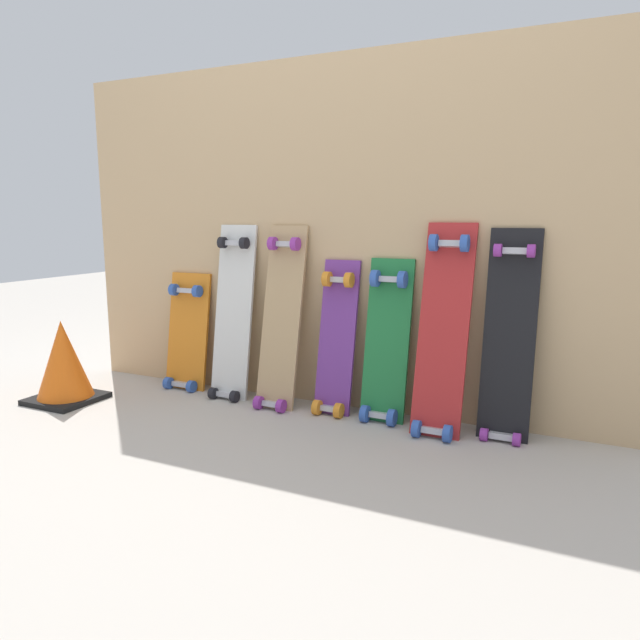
{
  "coord_description": "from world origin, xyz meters",
  "views": [
    {
      "loc": [
        1.1,
        -2.36,
        0.87
      ],
      "look_at": [
        0.0,
        -0.07,
        0.42
      ],
      "focal_mm": 33.03,
      "sensor_mm": 36.0,
      "label": 1
    }
  ],
  "objects_px": {
    "skateboard_white": "(233,319)",
    "skateboard_black": "(509,344)",
    "skateboard_natural": "(281,324)",
    "skateboard_purple": "(336,344)",
    "traffic_cone": "(64,362)",
    "skateboard_orange": "(187,337)",
    "skateboard_green": "(386,347)",
    "skateboard_red": "(443,337)"
  },
  "relations": [
    {
      "from": "skateboard_purple",
      "to": "skateboard_green",
      "type": "xyz_separation_m",
      "value": [
        0.23,
        0.0,
        0.01
      ]
    },
    {
      "from": "skateboard_green",
      "to": "traffic_cone",
      "type": "xyz_separation_m",
      "value": [
        -1.45,
        -0.43,
        -0.12
      ]
    },
    {
      "from": "skateboard_green",
      "to": "traffic_cone",
      "type": "bearing_deg",
      "value": -163.58
    },
    {
      "from": "skateboard_green",
      "to": "skateboard_black",
      "type": "bearing_deg",
      "value": 0.72
    },
    {
      "from": "skateboard_purple",
      "to": "skateboard_red",
      "type": "xyz_separation_m",
      "value": [
        0.48,
        -0.04,
        0.08
      ]
    },
    {
      "from": "skateboard_orange",
      "to": "traffic_cone",
      "type": "distance_m",
      "value": 0.59
    },
    {
      "from": "skateboard_white",
      "to": "skateboard_purple",
      "type": "xyz_separation_m",
      "value": [
        0.54,
        -0.0,
        -0.07
      ]
    },
    {
      "from": "skateboard_red",
      "to": "traffic_cone",
      "type": "xyz_separation_m",
      "value": [
        -1.7,
        -0.39,
        -0.2
      ]
    },
    {
      "from": "skateboard_natural",
      "to": "skateboard_red",
      "type": "xyz_separation_m",
      "value": [
        0.75,
        -0.01,
        0.01
      ]
    },
    {
      "from": "skateboard_orange",
      "to": "skateboard_white",
      "type": "distance_m",
      "value": 0.32
    },
    {
      "from": "skateboard_natural",
      "to": "skateboard_white",
      "type": "bearing_deg",
      "value": 175.43
    },
    {
      "from": "skateboard_natural",
      "to": "skateboard_red",
      "type": "bearing_deg",
      "value": -1.12
    },
    {
      "from": "skateboard_orange",
      "to": "skateboard_green",
      "type": "height_order",
      "value": "skateboard_green"
    },
    {
      "from": "skateboard_natural",
      "to": "traffic_cone",
      "type": "height_order",
      "value": "skateboard_natural"
    },
    {
      "from": "skateboard_orange",
      "to": "skateboard_green",
      "type": "xyz_separation_m",
      "value": [
        1.07,
        -0.02,
        0.06
      ]
    },
    {
      "from": "skateboard_purple",
      "to": "skateboard_red",
      "type": "relative_size",
      "value": 0.82
    },
    {
      "from": "skateboard_white",
      "to": "skateboard_natural",
      "type": "distance_m",
      "value": 0.28
    },
    {
      "from": "skateboard_orange",
      "to": "skateboard_natural",
      "type": "height_order",
      "value": "skateboard_natural"
    },
    {
      "from": "skateboard_green",
      "to": "skateboard_white",
      "type": "bearing_deg",
      "value": -179.88
    },
    {
      "from": "skateboard_white",
      "to": "skateboard_red",
      "type": "xyz_separation_m",
      "value": [
        1.03,
        -0.04,
        0.01
      ]
    },
    {
      "from": "skateboard_natural",
      "to": "skateboard_green",
      "type": "bearing_deg",
      "value": 2.7
    },
    {
      "from": "skateboard_black",
      "to": "traffic_cone",
      "type": "relative_size",
      "value": 2.3
    },
    {
      "from": "skateboard_white",
      "to": "skateboard_green",
      "type": "bearing_deg",
      "value": 0.12
    },
    {
      "from": "skateboard_green",
      "to": "traffic_cone",
      "type": "distance_m",
      "value": 1.51
    },
    {
      "from": "skateboard_red",
      "to": "skateboard_black",
      "type": "bearing_deg",
      "value": 10.15
    },
    {
      "from": "skateboard_orange",
      "to": "traffic_cone",
      "type": "height_order",
      "value": "skateboard_orange"
    },
    {
      "from": "skateboard_natural",
      "to": "skateboard_orange",
      "type": "bearing_deg",
      "value": 176.0
    },
    {
      "from": "skateboard_white",
      "to": "traffic_cone",
      "type": "relative_size",
      "value": 2.31
    },
    {
      "from": "skateboard_purple",
      "to": "skateboard_natural",
      "type": "bearing_deg",
      "value": -175.49
    },
    {
      "from": "skateboard_white",
      "to": "skateboard_green",
      "type": "distance_m",
      "value": 0.78
    },
    {
      "from": "skateboard_green",
      "to": "skateboard_natural",
      "type": "bearing_deg",
      "value": -177.3
    },
    {
      "from": "skateboard_white",
      "to": "skateboard_black",
      "type": "relative_size",
      "value": 1.0
    },
    {
      "from": "skateboard_orange",
      "to": "skateboard_black",
      "type": "xyz_separation_m",
      "value": [
        1.57,
        -0.01,
        0.12
      ]
    },
    {
      "from": "skateboard_red",
      "to": "skateboard_black",
      "type": "distance_m",
      "value": 0.25
    },
    {
      "from": "skateboard_orange",
      "to": "skateboard_red",
      "type": "height_order",
      "value": "skateboard_red"
    },
    {
      "from": "skateboard_white",
      "to": "skateboard_red",
      "type": "height_order",
      "value": "skateboard_red"
    },
    {
      "from": "skateboard_black",
      "to": "skateboard_green",
      "type": "bearing_deg",
      "value": -179.28
    },
    {
      "from": "skateboard_white",
      "to": "skateboard_red",
      "type": "distance_m",
      "value": 1.03
    },
    {
      "from": "skateboard_red",
      "to": "traffic_cone",
      "type": "relative_size",
      "value": 2.33
    },
    {
      "from": "skateboard_purple",
      "to": "traffic_cone",
      "type": "distance_m",
      "value": 1.29
    },
    {
      "from": "skateboard_purple",
      "to": "skateboard_green",
      "type": "relative_size",
      "value": 0.99
    },
    {
      "from": "skateboard_white",
      "to": "skateboard_black",
      "type": "height_order",
      "value": "skateboard_white"
    }
  ]
}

